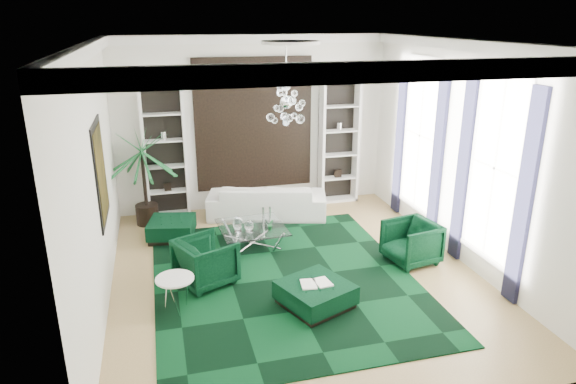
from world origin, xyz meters
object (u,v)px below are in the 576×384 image
object	(u,v)px
armchair_left	(206,262)
palm	(143,166)
armchair_right	(411,242)
ottoman_front	(315,295)
ottoman_side	(172,229)
side_table	(176,295)
sofa	(267,200)
coffee_table	(252,237)

from	to	relation	value
armchair_left	palm	world-z (taller)	palm
armchair_right	ottoman_front	distance (m)	2.31
armchair_right	palm	xyz separation A→B (m)	(-4.51, 3.02, 0.89)
armchair_right	ottoman_side	size ratio (longest dim) A/B	0.98
ottoman_side	ottoman_front	xyz separation A→B (m)	(1.97, -3.12, -0.00)
armchair_left	ottoman_front	bearing A→B (deg)	-151.68
ottoman_front	palm	bearing A→B (deg)	121.30
armchair_right	ottoman_front	xyz separation A→B (m)	(-2.08, -0.98, -0.19)
ottoman_side	side_table	world-z (taller)	side_table
sofa	armchair_left	world-z (taller)	armchair_left
armchair_left	ottoman_front	xyz separation A→B (m)	(1.51, -1.13, -0.20)
coffee_table	ottoman_front	world-z (taller)	coffee_table
ottoman_side	armchair_right	bearing A→B (deg)	-27.78
armchair_right	coffee_table	size ratio (longest dim) A/B	0.69
sofa	ottoman_side	bearing A→B (deg)	33.60
sofa	ottoman_side	xyz separation A→B (m)	(-2.06, -0.68, -0.18)
armchair_left	side_table	world-z (taller)	armchair_left
side_table	armchair_left	bearing A→B (deg)	55.17
ottoman_side	side_table	distance (m)	2.74
ottoman_side	palm	world-z (taller)	palm
sofa	palm	xyz separation A→B (m)	(-2.53, 0.21, 0.90)
palm	sofa	bearing A→B (deg)	-4.80
coffee_table	ottoman_side	xyz separation A→B (m)	(-1.45, 0.80, -0.02)
sofa	ottoman_front	bearing A→B (deg)	104.05
armchair_right	ottoman_side	distance (m)	4.58
ottoman_front	side_table	world-z (taller)	side_table
armchair_right	palm	distance (m)	5.50
armchair_left	armchair_right	xyz separation A→B (m)	(3.58, -0.14, -0.01)
ottoman_front	armchair_left	bearing A→B (deg)	143.16
ottoman_side	side_table	bearing A→B (deg)	-91.17
armchair_right	side_table	xyz separation A→B (m)	(-4.10, -0.60, -0.11)
side_table	palm	distance (m)	3.78
ottoman_side	sofa	bearing A→B (deg)	18.16
sofa	side_table	world-z (taller)	sofa
armchair_left	ottoman_side	size ratio (longest dim) A/B	1.00
coffee_table	ottoman_front	size ratio (longest dim) A/B	1.28
sofa	armchair_left	xyz separation A→B (m)	(-1.60, -2.66, 0.02)
sofa	palm	size ratio (longest dim) A/B	0.99
sofa	armchair_right	xyz separation A→B (m)	(1.98, -2.81, 0.01)
armchair_left	coffee_table	size ratio (longest dim) A/B	0.71
sofa	coffee_table	world-z (taller)	sofa
armchair_left	ottoman_side	xyz separation A→B (m)	(-0.46, 1.99, -0.20)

